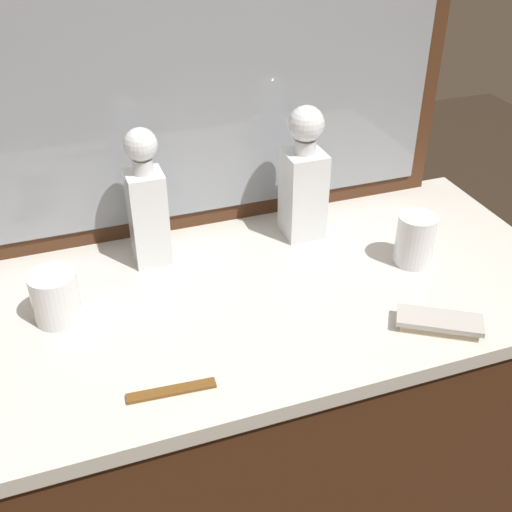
# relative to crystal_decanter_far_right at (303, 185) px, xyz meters

# --- Properties ---
(dresser) EXTENTS (1.27, 0.61, 0.91)m
(dresser) POSITION_rel_crystal_decanter_far_right_xyz_m (-0.17, -0.17, -0.58)
(dresser) COLOR #472816
(dresser) RESTS_ON ground_plane
(dresser_mirror) EXTENTS (1.09, 0.03, 0.71)m
(dresser_mirror) POSITION_rel_crystal_decanter_far_right_xyz_m (-0.17, 0.12, 0.24)
(dresser_mirror) COLOR #472816
(dresser_mirror) RESTS_ON dresser
(crystal_decanter_far_right) EXTENTS (0.08, 0.08, 0.30)m
(crystal_decanter_far_right) POSITION_rel_crystal_decanter_far_right_xyz_m (0.00, 0.00, 0.00)
(crystal_decanter_far_right) COLOR white
(crystal_decanter_far_right) RESTS_ON dresser
(crystal_decanter_right) EXTENTS (0.07, 0.07, 0.29)m
(crystal_decanter_right) POSITION_rel_crystal_decanter_far_right_xyz_m (-0.34, 0.01, -0.00)
(crystal_decanter_right) COLOR white
(crystal_decanter_right) RESTS_ON dresser
(crystal_tumbler_right) EXTENTS (0.08, 0.08, 0.11)m
(crystal_tumbler_right) POSITION_rel_crystal_decanter_far_right_xyz_m (0.17, -0.19, -0.07)
(crystal_tumbler_right) COLOR white
(crystal_tumbler_right) RESTS_ON dresser
(crystal_tumbler_left) EXTENTS (0.09, 0.09, 0.10)m
(crystal_tumbler_left) POSITION_rel_crystal_decanter_far_right_xyz_m (-0.54, -0.13, -0.08)
(crystal_tumbler_left) COLOR white
(crystal_tumbler_left) RESTS_ON dresser
(silver_brush_rear) EXTENTS (0.16, 0.13, 0.02)m
(silver_brush_rear) POSITION_rel_crystal_decanter_far_right_xyz_m (0.10, -0.39, -0.11)
(silver_brush_rear) COLOR #B7A88C
(silver_brush_rear) RESTS_ON dresser
(tortoiseshell_comb) EXTENTS (0.15, 0.03, 0.01)m
(tortoiseshell_comb) POSITION_rel_crystal_decanter_far_right_xyz_m (-0.39, -0.39, -0.12)
(tortoiseshell_comb) COLOR brown
(tortoiseshell_comb) RESTS_ON dresser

